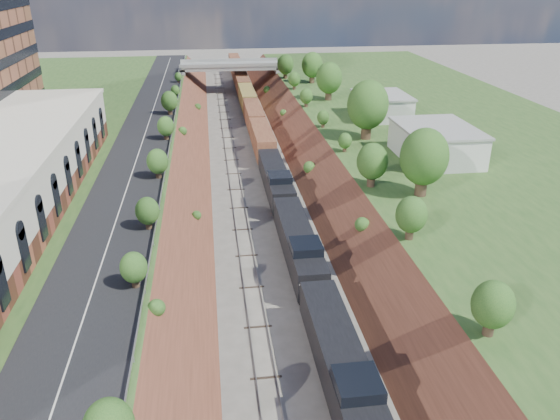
{
  "coord_description": "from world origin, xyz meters",
  "views": [
    {
      "loc": [
        -5.81,
        -13.42,
        28.09
      ],
      "look_at": [
        0.74,
        35.76,
        6.0
      ],
      "focal_mm": 35.0,
      "sensor_mm": 36.0,
      "label": 1
    }
  ],
  "objects": [
    {
      "name": "platform_left",
      "position": [
        -33.0,
        60.0,
        2.5
      ],
      "size": [
        44.0,
        180.0,
        5.0
      ],
      "primitive_type": "cube",
      "color": "#2E5121",
      "rests_on": "ground"
    },
    {
      "name": "platform_right",
      "position": [
        33.0,
        60.0,
        2.5
      ],
      "size": [
        44.0,
        180.0,
        5.0
      ],
      "primitive_type": "cube",
      "color": "#2E5121",
      "rests_on": "ground"
    },
    {
      "name": "embankment_left",
      "position": [
        -11.0,
        60.0,
        0.0
      ],
      "size": [
        10.0,
        180.0,
        10.0
      ],
      "primitive_type": "cube",
      "rotation": [
        0.0,
        0.79,
        0.0
      ],
      "color": "brown",
      "rests_on": "ground"
    },
    {
      "name": "embankment_right",
      "position": [
        11.0,
        60.0,
        0.0
      ],
      "size": [
        10.0,
        180.0,
        10.0
      ],
      "primitive_type": "cube",
      "rotation": [
        0.0,
        0.79,
        0.0
      ],
      "color": "brown",
      "rests_on": "ground"
    },
    {
      "name": "rail_left_track",
      "position": [
        -2.6,
        60.0,
        0.09
      ],
      "size": [
        1.58,
        180.0,
        0.18
      ],
      "primitive_type": "cube",
      "color": "gray",
      "rests_on": "ground"
    },
    {
      "name": "rail_right_track",
      "position": [
        2.6,
        60.0,
        0.09
      ],
      "size": [
        1.58,
        180.0,
        0.18
      ],
      "primitive_type": "cube",
      "color": "gray",
      "rests_on": "ground"
    },
    {
      "name": "road",
      "position": [
        -15.5,
        60.0,
        5.05
      ],
      "size": [
        8.0,
        180.0,
        0.1
      ],
      "primitive_type": "cube",
      "color": "black",
      "rests_on": "platform_left"
    },
    {
      "name": "guardrail",
      "position": [
        -11.4,
        59.8,
        5.55
      ],
      "size": [
        0.1,
        171.0,
        0.7
      ],
      "color": "#99999E",
      "rests_on": "platform_left"
    },
    {
      "name": "overpass",
      "position": [
        0.0,
        122.0,
        4.92
      ],
      "size": [
        24.5,
        8.3,
        7.4
      ],
      "color": "gray",
      "rests_on": "ground"
    },
    {
      "name": "white_building_near",
      "position": [
        23.5,
        52.0,
        7.0
      ],
      "size": [
        9.0,
        12.0,
        4.0
      ],
      "primitive_type": "cube",
      "color": "silver",
      "rests_on": "platform_right"
    },
    {
      "name": "white_building_far",
      "position": [
        23.0,
        74.0,
        6.8
      ],
      "size": [
        8.0,
        10.0,
        3.6
      ],
      "primitive_type": "cube",
      "color": "silver",
      "rests_on": "platform_right"
    },
    {
      "name": "tree_right_large",
      "position": [
        17.0,
        40.0,
        9.38
      ],
      "size": [
        5.25,
        5.25,
        7.61
      ],
      "color": "#473323",
      "rests_on": "platform_right"
    },
    {
      "name": "tree_left_crest",
      "position": [
        -11.8,
        20.0,
        7.04
      ],
      "size": [
        2.45,
        2.45,
        3.55
      ],
      "color": "#473323",
      "rests_on": "platform_left"
    },
    {
      "name": "freight_train",
      "position": [
        2.6,
        86.03,
        2.54
      ],
      "size": [
        2.94,
        150.2,
        4.55
      ],
      "color": "black",
      "rests_on": "ground"
    }
  ]
}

